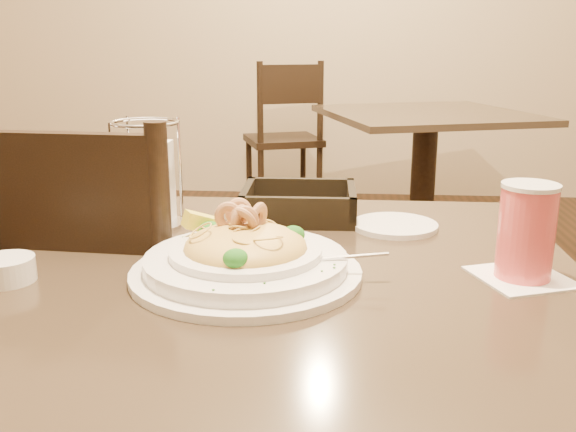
# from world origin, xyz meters

# --- Properties ---
(main_table) EXTENTS (0.90, 0.90, 0.71)m
(main_table) POSITION_xyz_m (0.00, 0.00, 0.49)
(main_table) COLOR black
(main_table) RESTS_ON ground
(background_table) EXTENTS (1.13, 1.13, 0.71)m
(background_table) POSITION_xyz_m (0.49, 2.22, 0.49)
(background_table) COLOR black
(background_table) RESTS_ON ground
(dining_chair_near) EXTENTS (0.45, 0.45, 0.93)m
(dining_chair_near) POSITION_xyz_m (-0.38, 0.20, 0.50)
(dining_chair_near) COLOR black
(dining_chair_near) RESTS_ON ground
(dining_chair_far) EXTENTS (0.53, 0.53, 0.93)m
(dining_chair_far) POSITION_xyz_m (-0.25, 2.94, 0.50)
(dining_chair_far) COLOR black
(dining_chair_far) RESTS_ON ground
(pasta_bowl) EXTENTS (0.38, 0.34, 0.11)m
(pasta_bowl) POSITION_xyz_m (-0.06, -0.03, 0.75)
(pasta_bowl) COLOR white
(pasta_bowl) RESTS_ON main_table
(drink_glass) EXTENTS (0.16, 0.16, 0.14)m
(drink_glass) POSITION_xyz_m (0.35, -0.01, 0.79)
(drink_glass) COLOR white
(drink_glass) RESTS_ON main_table
(bread_basket) EXTENTS (0.22, 0.18, 0.06)m
(bread_basket) POSITION_xyz_m (-0.00, 0.30, 0.74)
(bread_basket) COLOR black
(bread_basket) RESTS_ON main_table
(napkin_caddy) EXTENTS (0.12, 0.12, 0.20)m
(napkin_caddy) POSITION_xyz_m (-0.27, 0.22, 0.80)
(napkin_caddy) COLOR silver
(napkin_caddy) RESTS_ON main_table
(side_plate) EXTENTS (0.19, 0.19, 0.01)m
(side_plate) POSITION_xyz_m (0.18, 0.24, 0.72)
(side_plate) COLOR white
(side_plate) RESTS_ON main_table
(butter_ramekin) EXTENTS (0.11, 0.11, 0.04)m
(butter_ramekin) POSITION_xyz_m (-0.40, -0.08, 0.73)
(butter_ramekin) COLOR white
(butter_ramekin) RESTS_ON main_table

